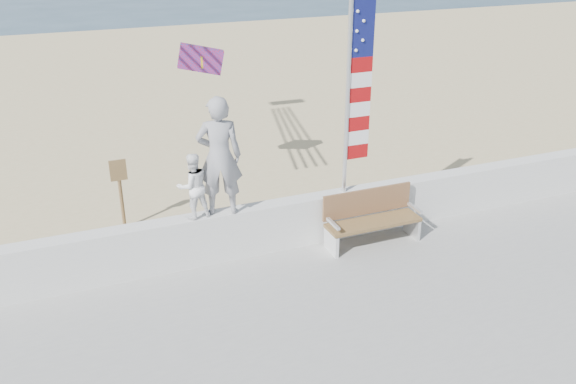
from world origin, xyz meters
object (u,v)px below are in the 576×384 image
adult (219,156)px  child (193,186)px  bench (371,217)px  flag (354,90)px

adult → child: (-0.48, 0.00, -0.46)m
adult → bench: adult is taller
adult → flag: size_ratio=0.59×
bench → flag: (-0.23, 0.45, 2.30)m
adult → bench: (2.70, -0.45, -1.42)m
adult → child: size_ratio=1.80×
child → bench: (3.18, -0.45, -0.96)m
child → flag: size_ratio=0.33×
child → flag: flag is taller
adult → flag: (2.48, -0.00, 0.88)m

